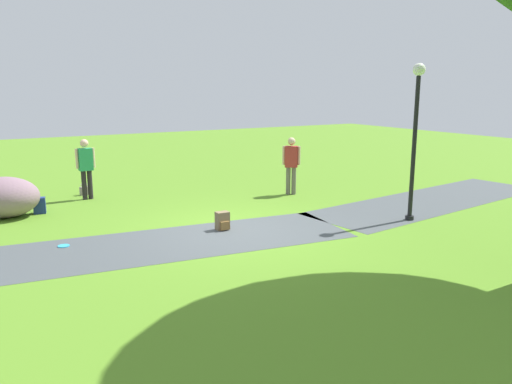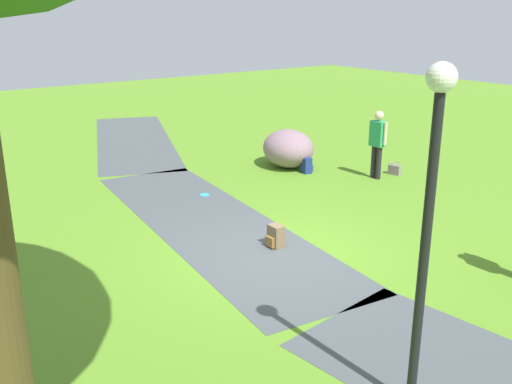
% 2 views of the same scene
% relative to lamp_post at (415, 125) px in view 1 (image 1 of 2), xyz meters
% --- Properties ---
extents(ground_plane, '(48.00, 48.00, 0.00)m').
position_rel_lamp_post_xyz_m(ground_plane, '(3.88, -1.33, -2.21)').
color(ground_plane, '#568924').
extents(footpath_segment_near, '(8.21, 3.16, 0.01)m').
position_rel_lamp_post_xyz_m(footpath_segment_near, '(-2.15, -1.15, -2.20)').
color(footpath_segment_near, '#474D50').
rests_on(footpath_segment_near, ground).
extents(footpath_segment_mid, '(8.21, 3.19, 0.01)m').
position_rel_lamp_post_xyz_m(footpath_segment_mid, '(5.80, -1.17, -2.20)').
color(footpath_segment_mid, '#474D50').
rests_on(footpath_segment_mid, ground).
extents(lamp_post, '(0.28, 0.28, 3.58)m').
position_rel_lamp_post_xyz_m(lamp_post, '(0.00, 0.00, 0.00)').
color(lamp_post, black).
rests_on(lamp_post, ground).
extents(lawn_boulder, '(1.98, 1.80, 0.97)m').
position_rel_lamp_post_xyz_m(lawn_boulder, '(8.19, -5.06, -1.72)').
color(lawn_boulder, gray).
rests_on(lawn_boulder, ground).
extents(woman_with_handbag, '(0.52, 0.25, 1.67)m').
position_rel_lamp_post_xyz_m(woman_with_handbag, '(6.05, -6.09, -1.24)').
color(woman_with_handbag, black).
rests_on(woman_with_handbag, ground).
extents(man_near_boulder, '(0.43, 0.41, 1.65)m').
position_rel_lamp_post_xyz_m(man_near_boulder, '(0.80, -3.78, -1.25)').
color(man_near_boulder, '#665F55').
rests_on(man_near_boulder, ground).
extents(handbag_on_grass, '(0.33, 0.31, 0.31)m').
position_rel_lamp_post_xyz_m(handbag_on_grass, '(5.98, -6.72, -2.07)').
color(handbag_on_grass, gray).
rests_on(handbag_on_grass, ground).
extents(backpack_by_boulder, '(0.31, 0.30, 0.40)m').
position_rel_lamp_post_xyz_m(backpack_by_boulder, '(7.43, -5.04, -2.01)').
color(backpack_by_boulder, navy).
rests_on(backpack_by_boulder, ground).
extents(spare_backpack_on_lawn, '(0.28, 0.26, 0.40)m').
position_rel_lamp_post_xyz_m(spare_backpack_on_lawn, '(4.17, -1.47, -2.01)').
color(spare_backpack_on_lawn, brown).
rests_on(spare_backpack_on_lawn, ground).
extents(frisbee_on_grass, '(0.22, 0.22, 0.02)m').
position_rel_lamp_post_xyz_m(frisbee_on_grass, '(7.39, -1.99, -2.20)').
color(frisbee_on_grass, '#2EA8D2').
rests_on(frisbee_on_grass, ground).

